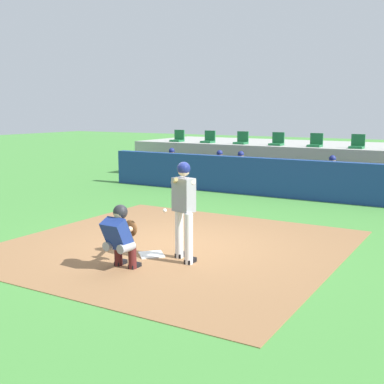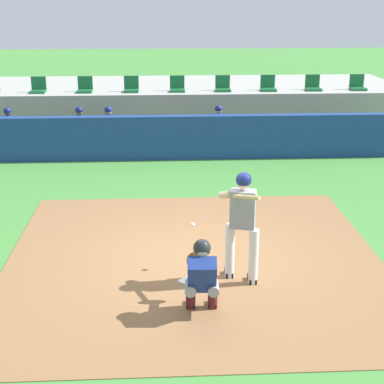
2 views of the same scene
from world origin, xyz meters
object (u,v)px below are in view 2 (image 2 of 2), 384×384
(dugout_player_1, at_px, (80,129))
(dugout_player_3, at_px, (219,127))
(stadium_seat_3, at_px, (131,87))
(home_plate, at_px, (197,281))
(stadium_seat_6, at_px, (268,86))
(stadium_seat_7, at_px, (313,86))
(catcher_crouched, at_px, (201,273))
(stadium_seat_8, at_px, (358,86))
(batter_at_plate, at_px, (242,220))
(stadium_seat_2, at_px, (85,88))
(dugout_player_0, at_px, (8,130))
(stadium_seat_5, at_px, (223,87))
(stadium_seat_1, at_px, (38,88))
(dugout_player_2, at_px, (109,129))
(stadium_seat_4, at_px, (177,87))

(dugout_player_1, relative_size, dugout_player_3, 1.00)
(dugout_player_1, relative_size, stadium_seat_3, 2.71)
(home_plate, height_order, stadium_seat_3, stadium_seat_3)
(stadium_seat_6, xyz_separation_m, stadium_seat_7, (1.44, 0.00, 0.00))
(catcher_crouched, relative_size, stadium_seat_8, 3.75)
(batter_at_plate, height_order, stadium_seat_2, stadium_seat_2)
(home_plate, xyz_separation_m, dugout_player_3, (1.13, 8.14, 0.65))
(batter_at_plate, distance_m, stadium_seat_2, 10.78)
(batter_at_plate, bearing_deg, home_plate, -178.02)
(dugout_player_0, relative_size, stadium_seat_3, 2.71)
(dugout_player_0, distance_m, stadium_seat_3, 4.06)
(dugout_player_0, xyz_separation_m, stadium_seat_6, (7.75, 2.03, 0.86))
(batter_at_plate, distance_m, stadium_seat_8, 11.37)
(stadium_seat_5, bearing_deg, home_plate, -98.08)
(stadium_seat_1, bearing_deg, stadium_seat_5, 0.00)
(dugout_player_1, bearing_deg, stadium_seat_6, 19.53)
(batter_at_plate, height_order, stadium_seat_1, stadium_seat_1)
(dugout_player_3, height_order, stadium_seat_6, stadium_seat_6)
(dugout_player_3, height_order, stadium_seat_7, stadium_seat_7)
(home_plate, xyz_separation_m, dugout_player_2, (-2.02, 8.14, 0.65))
(dugout_player_0, distance_m, stadium_seat_8, 10.86)
(catcher_crouched, height_order, stadium_seat_1, stadium_seat_1)
(dugout_player_2, bearing_deg, dugout_player_3, 0.00)
(stadium_seat_2, xyz_separation_m, stadium_seat_6, (5.78, 0.00, 0.00))
(stadium_seat_7, bearing_deg, stadium_seat_1, 180.00)
(stadium_seat_3, bearing_deg, dugout_player_3, -38.34)
(dugout_player_3, bearing_deg, catcher_crouched, -97.09)
(dugout_player_3, xyz_separation_m, stadium_seat_3, (-2.57, 2.03, 0.86))
(dugout_player_1, xyz_separation_m, stadium_seat_3, (1.40, 2.03, 0.86))
(batter_at_plate, distance_m, dugout_player_1, 8.87)
(stadium_seat_7, bearing_deg, dugout_player_1, -164.18)
(stadium_seat_5, distance_m, stadium_seat_8, 4.33)
(catcher_crouched, height_order, dugout_player_3, dugout_player_3)
(stadium_seat_1, height_order, stadium_seat_5, same)
(stadium_seat_4, relative_size, stadium_seat_6, 1.00)
(stadium_seat_3, height_order, stadium_seat_5, same)
(home_plate, relative_size, stadium_seat_8, 0.92)
(stadium_seat_7, distance_m, stadium_seat_8, 1.44)
(batter_at_plate, relative_size, catcher_crouched, 1.00)
(stadium_seat_7, bearing_deg, stadium_seat_5, 180.00)
(home_plate, distance_m, stadium_seat_1, 11.17)
(home_plate, height_order, stadium_seat_1, stadium_seat_1)
(dugout_player_2, bearing_deg, stadium_seat_4, 45.14)
(home_plate, bearing_deg, stadium_seat_2, 105.84)
(stadium_seat_4, bearing_deg, stadium_seat_7, 0.00)
(batter_at_plate, height_order, stadium_seat_8, stadium_seat_8)
(dugout_player_3, relative_size, stadium_seat_3, 2.71)
(dugout_player_2, height_order, stadium_seat_6, stadium_seat_6)
(dugout_player_1, distance_m, stadium_seat_3, 2.62)
(dugout_player_0, xyz_separation_m, stadium_seat_8, (10.63, 2.03, 0.86))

